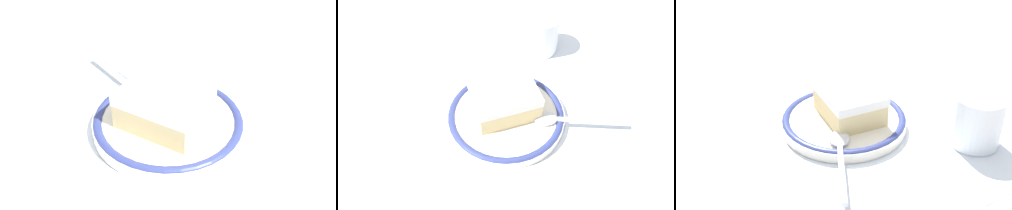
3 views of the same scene
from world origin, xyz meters
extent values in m
plane|color=#B7B2A8|center=(0.00, 0.00, 0.00)|extent=(2.40, 2.40, 0.00)
cube|color=silver|center=(0.00, 0.00, 0.00)|extent=(0.48, 0.44, 0.00)
cylinder|color=silver|center=(0.02, -0.03, 0.01)|extent=(0.18, 0.18, 0.01)
torus|color=navy|center=(0.02, -0.03, 0.01)|extent=(0.18, 0.18, 0.01)
cube|color=beige|center=(0.02, -0.02, 0.03)|extent=(0.10, 0.08, 0.03)
cube|color=white|center=(0.02, -0.02, 0.05)|extent=(0.10, 0.08, 0.01)
ellipsoid|color=silver|center=(0.07, -0.06, 0.02)|extent=(0.04, 0.04, 0.01)
cylinder|color=silver|center=(0.13, -0.09, 0.02)|extent=(0.09, 0.05, 0.01)
cylinder|color=white|center=(0.15, 0.10, 0.04)|extent=(0.07, 0.07, 0.07)
cylinder|color=#B7722D|center=(0.15, 0.10, 0.01)|extent=(0.06, 0.06, 0.03)
cube|color=white|center=(-0.09, 0.09, 0.00)|extent=(0.17, 0.17, 0.00)
camera|label=1|loc=(-0.13, 0.30, 0.31)|focal=42.98mm
camera|label=2|loc=(-0.10, -0.32, 0.41)|focal=35.90mm
camera|label=3|loc=(0.45, -0.27, 0.33)|focal=43.70mm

